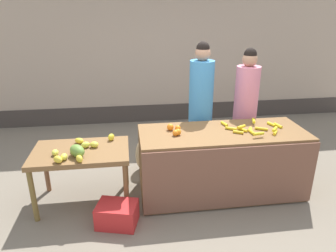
% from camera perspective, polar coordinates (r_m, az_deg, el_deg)
% --- Properties ---
extents(ground_plane, '(24.00, 24.00, 0.00)m').
position_cam_1_polar(ground_plane, '(4.20, 2.85, -12.28)').
color(ground_plane, '#756B5B').
extents(market_wall_back, '(8.55, 0.23, 3.47)m').
position_cam_1_polar(market_wall_back, '(6.46, -1.89, 15.72)').
color(market_wall_back, tan).
rests_on(market_wall_back, ground).
extents(fruit_stall_counter, '(2.09, 0.83, 0.86)m').
position_cam_1_polar(fruit_stall_counter, '(4.08, 9.84, -6.65)').
color(fruit_stall_counter, brown).
rests_on(fruit_stall_counter, ground).
extents(side_table_wooden, '(1.14, 0.73, 0.72)m').
position_cam_1_polar(side_table_wooden, '(3.87, -15.74, -5.46)').
color(side_table_wooden, brown).
rests_on(side_table_wooden, ground).
extents(banana_bunch_pile, '(0.74, 0.55, 0.07)m').
position_cam_1_polar(banana_bunch_pile, '(4.02, 15.57, -0.42)').
color(banana_bunch_pile, yellow).
rests_on(banana_bunch_pile, fruit_stall_counter).
extents(orange_pile, '(0.17, 0.26, 0.09)m').
position_cam_1_polar(orange_pile, '(3.79, 1.27, -0.70)').
color(orange_pile, orange).
rests_on(orange_pile, fruit_stall_counter).
extents(mango_papaya_pile, '(0.72, 0.68, 0.14)m').
position_cam_1_polar(mango_papaya_pile, '(3.72, -16.25, -4.21)').
color(mango_papaya_pile, yellow).
rests_on(mango_papaya_pile, side_table_wooden).
extents(vendor_woman_blue_shirt, '(0.34, 0.34, 1.89)m').
position_cam_1_polar(vendor_woman_blue_shirt, '(4.43, 6.05, 3.21)').
color(vendor_woman_blue_shirt, '#33333D').
rests_on(vendor_woman_blue_shirt, ground).
extents(vendor_woman_pink_shirt, '(0.34, 0.34, 1.79)m').
position_cam_1_polar(vendor_woman_pink_shirt, '(4.67, 14.06, 2.94)').
color(vendor_woman_pink_shirt, '#33333D').
rests_on(vendor_woman_pink_shirt, ground).
extents(produce_crate, '(0.51, 0.42, 0.26)m').
position_cam_1_polar(produce_crate, '(3.65, -9.38, -15.81)').
color(produce_crate, red).
rests_on(produce_crate, ground).
extents(produce_sack, '(0.43, 0.46, 0.53)m').
position_cam_1_polar(produce_sack, '(4.61, -4.11, -5.24)').
color(produce_sack, tan).
rests_on(produce_sack, ground).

